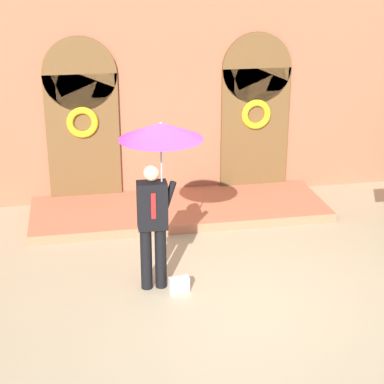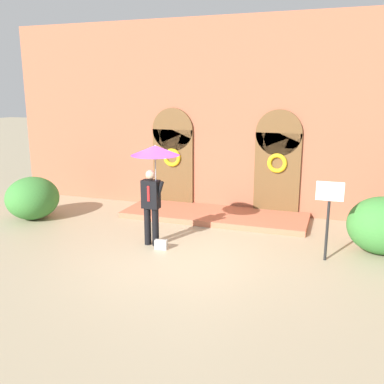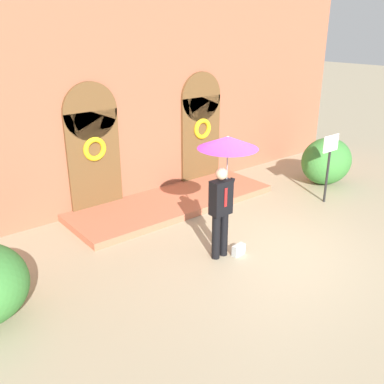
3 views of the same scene
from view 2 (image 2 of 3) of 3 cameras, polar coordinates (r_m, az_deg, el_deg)
ground_plane at (r=9.54m, az=-2.15°, el=-8.51°), size 80.00×80.00×0.00m
building_facade at (r=12.84m, az=4.54°, el=9.42°), size 14.00×2.30×5.60m
person_with_umbrella at (r=9.70m, az=-5.08°, el=3.59°), size 1.10×1.10×2.36m
handbag at (r=9.90m, az=-4.16°, el=-7.01°), size 0.29×0.15×0.22m
sign_post at (r=9.39m, az=17.77°, el=-2.03°), size 0.56×0.06×1.72m
shrub_left at (r=12.87m, az=-20.49°, el=-0.76°), size 1.43×1.52×1.20m
shrub_right at (r=10.36m, az=24.08°, el=-4.11°), size 1.53×1.26×1.29m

